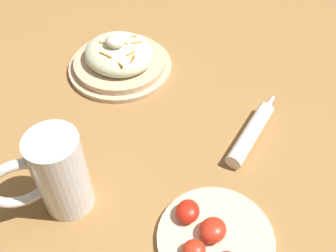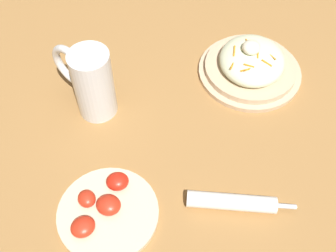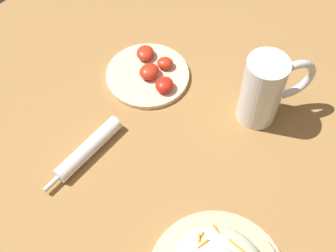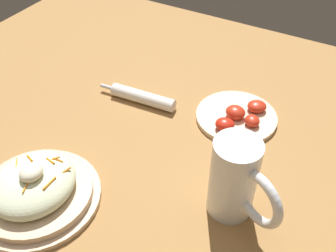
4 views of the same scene
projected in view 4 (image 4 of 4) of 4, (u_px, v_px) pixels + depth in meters
name	position (u px, v px, depth m)	size (l,w,h in m)	color
ground_plane	(126.00, 176.00, 0.78)	(1.43, 1.43, 0.00)	#9E703D
salad_plate	(35.00, 189.00, 0.72)	(0.24, 0.24, 0.09)	#D1B28E
beer_mug	(235.00, 183.00, 0.68)	(0.10, 0.14, 0.16)	white
napkin_roll	(142.00, 97.00, 0.95)	(0.04, 0.20, 0.03)	white
tomato_plate	(238.00, 116.00, 0.90)	(0.19, 0.19, 0.04)	beige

